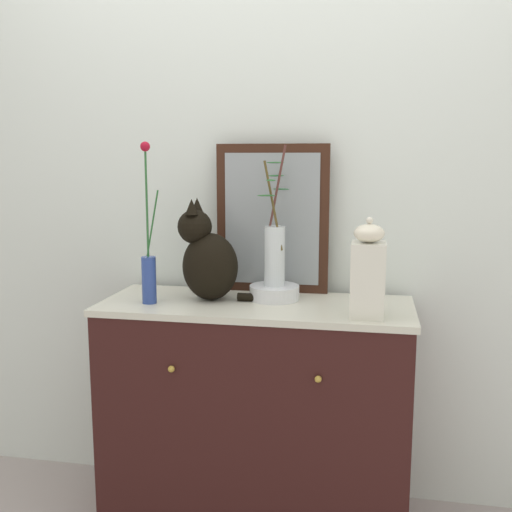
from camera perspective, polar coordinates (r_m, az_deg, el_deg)
name	(u,v)px	position (r m, az deg, el deg)	size (l,w,h in m)	color
wall_back	(270,190)	(2.52, 1.32, 6.28)	(4.40, 0.08, 2.60)	silver
sideboard	(256,413)	(2.43, 0.00, -14.69)	(1.18, 0.48, 0.89)	#321514
mirror_leaning	(272,219)	(2.43, 1.55, 3.54)	(0.46, 0.03, 0.60)	#371D12
cat_sitting	(208,259)	(2.31, -4.59, -0.25)	(0.42, 0.18, 0.39)	black
vase_slim_green	(149,266)	(2.29, -10.14, -0.96)	(0.07, 0.05, 0.60)	#2B4391
bowl_porcelain	(274,292)	(2.34, 1.76, -3.47)	(0.19, 0.19, 0.05)	silver
vase_glass_clear	(275,251)	(2.31, 1.77, 0.51)	(0.12, 0.21, 0.54)	silver
jar_lidded_porcelain	(368,272)	(2.09, 10.57, -1.53)	(0.12, 0.12, 0.35)	silver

